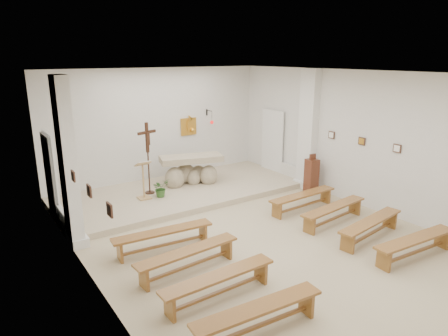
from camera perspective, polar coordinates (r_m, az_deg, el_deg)
ground at (r=8.84m, az=5.17°, el=-10.03°), size 7.00×10.00×0.00m
wall_left at (r=6.66m, az=-18.42°, el=-3.37°), size 0.02×10.00×3.50m
wall_right at (r=10.75m, az=20.01°, el=3.61°), size 0.02×10.00×3.50m
wall_back at (r=12.40m, az=-9.42°, el=5.87°), size 7.00×0.02×3.50m
ceiling at (r=7.97m, az=5.81°, el=13.18°), size 7.00×10.00×0.02m
sanctuary_platform at (r=11.52m, az=-5.90°, el=-3.38°), size 6.98×3.00×0.15m
pilaster_left at (r=8.56m, az=-21.43°, el=0.52°), size 0.26×0.55×3.50m
pilaster_right at (r=11.92m, az=11.91°, el=5.34°), size 0.26×0.55×3.50m
gold_wall_relief at (r=12.86m, az=-5.08°, el=5.92°), size 0.55×0.04×0.55m
sanctuary_lamp at (r=12.97m, az=-1.83°, el=6.77°), size 0.11×0.36×0.44m
station_frame_left_front at (r=5.95m, az=-16.03°, el=-5.76°), size 0.03×0.20×0.20m
station_frame_left_mid at (r=6.86m, az=-18.71°, el=-3.11°), size 0.03×0.20×0.20m
station_frame_left_rear at (r=7.79m, az=-20.75°, el=-1.08°), size 0.03×0.20×0.20m
station_frame_right_front at (r=10.31m, az=23.49°, el=2.59°), size 0.03×0.20×0.20m
station_frame_right_mid at (r=10.86m, az=19.09°, el=3.65°), size 0.03×0.20×0.20m
station_frame_right_rear at (r=11.47m, az=15.12°, el=4.58°), size 0.03×0.20×0.20m
radiator_left at (r=9.66m, az=-21.86°, el=-7.12°), size 0.10×0.85×0.52m
radiator_right at (r=12.78m, az=9.48°, el=-0.66°), size 0.10×0.85×0.52m
altar at (r=11.87m, az=-4.77°, el=-0.56°), size 1.94×1.18×0.94m
lectern at (r=10.74m, az=-11.42°, el=-1.67°), size 0.39×0.33×1.07m
crucifix_stand at (r=10.99m, az=-10.81°, el=2.11°), size 0.59×0.26×1.98m
potted_plant at (r=10.91m, az=-9.04°, el=-2.83°), size 0.51×0.47×0.49m
donation_pedestal at (r=11.68m, az=12.38°, el=-1.13°), size 0.34×0.34×1.17m
bench_left_front at (r=8.29m, az=-8.67°, el=-9.49°), size 2.09×0.51×0.44m
bench_right_front at (r=10.43m, az=11.17°, el=-4.21°), size 2.08×0.39×0.44m
bench_left_second at (r=7.47m, az=-5.18°, el=-12.34°), size 2.09×0.47×0.44m
bench_right_second at (r=9.79m, az=15.41°, el=-5.84°), size 2.09×0.53×0.44m
bench_left_third at (r=6.71m, az=-0.76°, el=-15.80°), size 2.08×0.37×0.44m
bench_right_third at (r=9.23m, az=20.23°, el=-7.64°), size 2.10×0.60×0.44m
bench_left_fourth at (r=6.03m, az=4.93°, el=-19.95°), size 2.09×0.49×0.44m
bench_right_fourth at (r=8.74m, az=25.68°, el=-9.59°), size 2.09×0.49×0.44m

